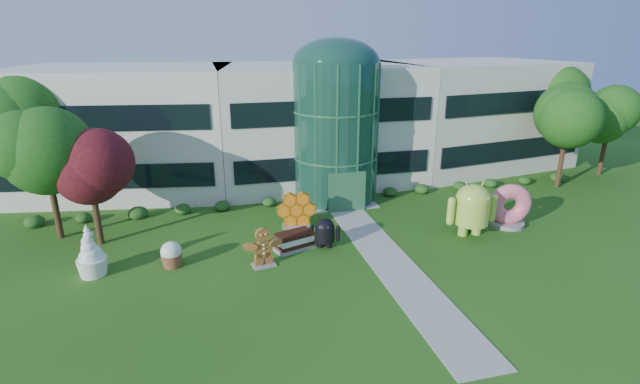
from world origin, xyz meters
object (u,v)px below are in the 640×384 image
object	(u,v)px
android_green	(472,206)
android_black	(325,231)
donut	(509,204)
gingerbread	(263,247)

from	to	relation	value
android_green	android_black	size ratio (longest dim) A/B	1.83
donut	gingerbread	size ratio (longest dim) A/B	1.20
donut	gingerbread	distance (m)	15.92
android_green	android_black	distance (m)	9.08
gingerbread	android_black	bearing A→B (deg)	9.79
donut	gingerbread	xyz separation A→B (m)	(-15.83, -1.66, -0.33)
android_black	donut	distance (m)	12.14
android_black	gingerbread	xyz separation A→B (m)	(-3.70, -1.35, 0.06)
android_green	donut	size ratio (longest dim) A/B	1.33
android_black	gingerbread	size ratio (longest dim) A/B	0.87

